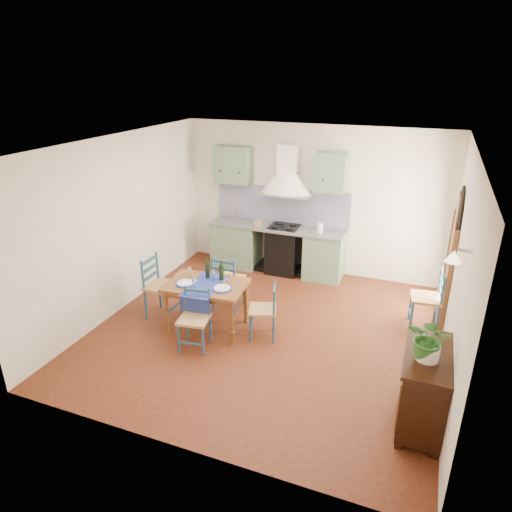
{
  "coord_description": "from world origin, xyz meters",
  "views": [
    {
      "loc": [
        2.03,
        -5.64,
        3.72
      ],
      "look_at": [
        -0.29,
        0.3,
        1.08
      ],
      "focal_mm": 32.0,
      "sensor_mm": 36.0,
      "label": 1
    }
  ],
  "objects_px": {
    "chair_near": "(195,319)",
    "potted_plant": "(430,339)",
    "sideboard": "(423,386)",
    "dining_table": "(206,289)"
  },
  "relations": [
    {
      "from": "sideboard",
      "to": "potted_plant",
      "type": "relative_size",
      "value": 2.22
    },
    {
      "from": "sideboard",
      "to": "potted_plant",
      "type": "distance_m",
      "value": 0.67
    },
    {
      "from": "dining_table",
      "to": "potted_plant",
      "type": "height_order",
      "value": "potted_plant"
    },
    {
      "from": "dining_table",
      "to": "potted_plant",
      "type": "bearing_deg",
      "value": -19.19
    },
    {
      "from": "potted_plant",
      "to": "dining_table",
      "type": "bearing_deg",
      "value": 160.81
    },
    {
      "from": "chair_near",
      "to": "potted_plant",
      "type": "xyz_separation_m",
      "value": [
        3.04,
        -0.57,
        0.72
      ]
    },
    {
      "from": "sideboard",
      "to": "potted_plant",
      "type": "height_order",
      "value": "potted_plant"
    },
    {
      "from": "dining_table",
      "to": "sideboard",
      "type": "xyz_separation_m",
      "value": [
        3.14,
        -0.98,
        -0.15
      ]
    },
    {
      "from": "dining_table",
      "to": "sideboard",
      "type": "relative_size",
      "value": 1.17
    },
    {
      "from": "chair_near",
      "to": "potted_plant",
      "type": "relative_size",
      "value": 1.86
    }
  ]
}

